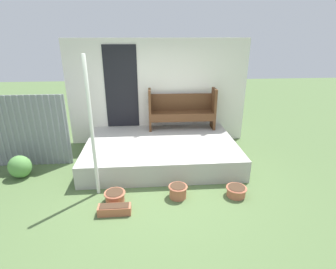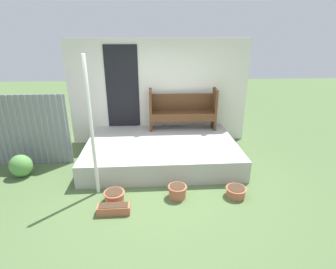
{
  "view_description": "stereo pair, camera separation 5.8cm",
  "coord_description": "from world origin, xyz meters",
  "px_view_note": "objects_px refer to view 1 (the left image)",
  "views": [
    {
      "loc": [
        -0.15,
        -4.24,
        2.7
      ],
      "look_at": [
        0.22,
        0.39,
        0.9
      ],
      "focal_mm": 28.0,
      "sensor_mm": 36.0,
      "label": 1
    },
    {
      "loc": [
        -0.09,
        -4.24,
        2.7
      ],
      "look_at": [
        0.22,
        0.39,
        0.9
      ],
      "focal_mm": 28.0,
      "sensor_mm": 36.0,
      "label": 2
    }
  ],
  "objects_px": {
    "flower_pot_left": "(115,196)",
    "flower_pot_middle": "(178,191)",
    "bench": "(182,109)",
    "planter_box_rect": "(115,210)",
    "flower_pot_right": "(236,191)",
    "support_post": "(92,130)",
    "shrub_by_fence": "(20,167)"
  },
  "relations": [
    {
      "from": "planter_box_rect",
      "to": "shrub_by_fence",
      "type": "distance_m",
      "value": 2.39
    },
    {
      "from": "bench",
      "to": "flower_pot_left",
      "type": "relative_size",
      "value": 4.51
    },
    {
      "from": "flower_pot_left",
      "to": "support_post",
      "type": "bearing_deg",
      "value": 138.42
    },
    {
      "from": "flower_pot_left",
      "to": "flower_pot_middle",
      "type": "xyz_separation_m",
      "value": [
        1.09,
        0.04,
        0.02
      ]
    },
    {
      "from": "flower_pot_middle",
      "to": "planter_box_rect",
      "type": "bearing_deg",
      "value": -160.58
    },
    {
      "from": "support_post",
      "to": "flower_pot_left",
      "type": "xyz_separation_m",
      "value": [
        0.33,
        -0.29,
        -1.1
      ]
    },
    {
      "from": "flower_pot_left",
      "to": "planter_box_rect",
      "type": "relative_size",
      "value": 0.7
    },
    {
      "from": "bench",
      "to": "flower_pot_left",
      "type": "xyz_separation_m",
      "value": [
        -1.44,
        -2.38,
        -0.85
      ]
    },
    {
      "from": "support_post",
      "to": "bench",
      "type": "xyz_separation_m",
      "value": [
        1.77,
        2.09,
        -0.26
      ]
    },
    {
      "from": "flower_pot_right",
      "to": "flower_pot_left",
      "type": "bearing_deg",
      "value": -179.95
    },
    {
      "from": "bench",
      "to": "shrub_by_fence",
      "type": "bearing_deg",
      "value": -156.83
    },
    {
      "from": "flower_pot_middle",
      "to": "flower_pot_right",
      "type": "bearing_deg",
      "value": -2.23
    },
    {
      "from": "planter_box_rect",
      "to": "flower_pot_right",
      "type": "bearing_deg",
      "value": 9.04
    },
    {
      "from": "flower_pot_left",
      "to": "flower_pot_middle",
      "type": "bearing_deg",
      "value": 2.22
    },
    {
      "from": "flower_pot_middle",
      "to": "flower_pot_right",
      "type": "height_order",
      "value": "flower_pot_middle"
    },
    {
      "from": "flower_pot_middle",
      "to": "flower_pot_right",
      "type": "xyz_separation_m",
      "value": [
        1.03,
        -0.04,
        -0.03
      ]
    },
    {
      "from": "support_post",
      "to": "flower_pot_right",
      "type": "relative_size",
      "value": 6.58
    },
    {
      "from": "bench",
      "to": "flower_pot_right",
      "type": "height_order",
      "value": "bench"
    },
    {
      "from": "planter_box_rect",
      "to": "shrub_by_fence",
      "type": "relative_size",
      "value": 1.15
    },
    {
      "from": "bench",
      "to": "planter_box_rect",
      "type": "bearing_deg",
      "value": -116.66
    },
    {
      "from": "support_post",
      "to": "flower_pot_middle",
      "type": "distance_m",
      "value": 1.8
    },
    {
      "from": "bench",
      "to": "planter_box_rect",
      "type": "height_order",
      "value": "bench"
    },
    {
      "from": "support_post",
      "to": "flower_pot_left",
      "type": "height_order",
      "value": "support_post"
    },
    {
      "from": "flower_pot_right",
      "to": "planter_box_rect",
      "type": "xyz_separation_m",
      "value": [
        -2.09,
        -0.33,
        -0.02
      ]
    },
    {
      "from": "bench",
      "to": "flower_pot_right",
      "type": "xyz_separation_m",
      "value": [
        0.68,
        -2.38,
        -0.85
      ]
    },
    {
      "from": "flower_pot_middle",
      "to": "shrub_by_fence",
      "type": "relative_size",
      "value": 0.74
    },
    {
      "from": "support_post",
      "to": "flower_pot_left",
      "type": "distance_m",
      "value": 1.19
    },
    {
      "from": "flower_pot_right",
      "to": "support_post",
      "type": "bearing_deg",
      "value": 173.26
    },
    {
      "from": "bench",
      "to": "flower_pot_right",
      "type": "bearing_deg",
      "value": -73.2
    },
    {
      "from": "flower_pot_left",
      "to": "flower_pot_right",
      "type": "height_order",
      "value": "flower_pot_left"
    },
    {
      "from": "flower_pot_left",
      "to": "bench",
      "type": "bearing_deg",
      "value": 58.81
    },
    {
      "from": "flower_pot_left",
      "to": "shrub_by_fence",
      "type": "bearing_deg",
      "value": 153.37
    }
  ]
}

